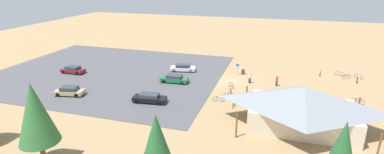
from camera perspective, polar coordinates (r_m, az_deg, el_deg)
The scene contains 26 objects.
ground at distance 50.79m, azimuth 7.39°, elevation -0.87°, with size 160.00×160.00×0.00m, color #9E7F56.
parking_lot_asphalt at distance 57.39m, azimuth -15.64°, elevation 0.96°, with size 41.23×33.92×0.05m, color #4C4C51.
bike_pavilion at distance 36.97m, azimuth 20.66°, elevation -5.09°, with size 14.38×9.67×5.11m.
trash_bin at distance 54.77m, azimuth 9.85°, elevation 1.00°, with size 0.60×0.60×0.90m, color brown.
lot_sign at distance 53.70m, azimuth 8.80°, elevation 1.77°, with size 0.56×0.08×2.20m.
pine_far_east at distance 30.69m, azimuth -28.07°, elevation -6.24°, with size 3.73×3.73×8.26m.
pine_east at distance 22.71m, azimuth -6.80°, elevation -13.87°, with size 3.51×3.51×7.92m.
bicycle_teal_edge_south at distance 43.90m, azimuth 6.62°, elevation -3.62°, with size 1.16×1.34×0.79m.
bicycle_red_front_row at distance 56.92m, azimuth 29.33°, elevation -0.61°, with size 0.48×1.75×0.87m.
bicycle_green_lone_west at distance 47.99m, azimuth 7.65°, elevation -1.61°, with size 1.17×1.33×0.87m.
bicycle_silver_yard_left at distance 59.49m, azimuth 26.65°, elevation 0.59°, with size 1.55×0.74×0.83m.
bicycle_blue_near_sign at distance 58.31m, azimuth 27.75°, elevation 0.08°, with size 1.49×1.09×0.84m.
bicycle_white_yard_right at distance 59.53m, azimuth 29.60°, elevation 0.08°, with size 1.30×1.09×0.78m.
bicycle_black_near_porch at distance 47.72m, azimuth 29.41°, elevation -4.13°, with size 1.76×0.51×0.90m.
bicycle_purple_yard_center at distance 45.31m, azimuth 7.55°, elevation -2.87°, with size 0.65×1.63×0.88m.
bicycle_yellow_yard_front at distance 45.45m, azimuth 26.83°, elevation -4.81°, with size 1.60×0.67×0.87m.
bicycle_orange_back_row at distance 57.95m, azimuth 23.55°, elevation 0.59°, with size 0.50×1.69×0.84m.
bicycle_teal_edge_north at distance 42.65m, azimuth 5.19°, elevation -4.25°, with size 1.75×0.48×0.81m.
bicycle_red_mid_cluster at distance 41.21m, azimuth 8.09°, elevation -5.23°, with size 0.48×1.67×0.87m.
car_green_mid_lot at distance 49.64m, azimuth -3.46°, elevation -0.33°, with size 4.71×2.00×1.33m.
car_white_far_end at distance 55.43m, azimuth -1.79°, elevation 1.79°, with size 4.87×2.69×1.32m.
car_maroon_by_curb at distance 58.57m, azimuth -22.06°, elevation 1.32°, with size 4.35×1.83×1.35m.
car_tan_end_stall at distance 48.06m, azimuth -22.62°, elevation -2.50°, with size 4.53×2.61×1.36m.
car_black_aisle_side at distance 42.35m, azimuth -8.21°, elevation -4.04°, with size 4.89×2.25×1.32m.
visitor_by_pavilion at distance 50.19m, azimuth 11.13°, elevation -0.14°, with size 0.39×0.36×1.85m.
visitor_crossing_yard at distance 50.01m, azimuth 16.10°, elevation -0.64°, with size 0.36×0.37×1.82m.
Camera 1 is at (-7.36, 47.19, 17.27)m, focal length 27.55 mm.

